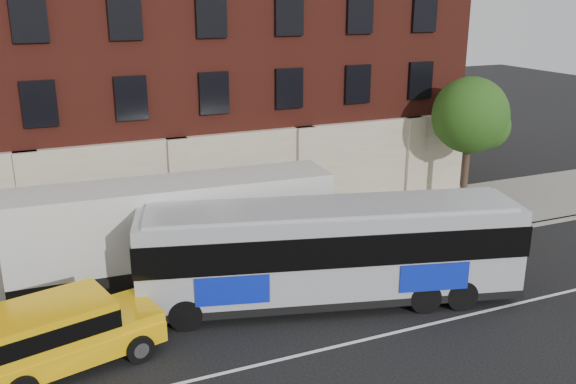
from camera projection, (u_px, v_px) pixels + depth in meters
name	position (u px, v px, depth m)	size (l,w,h in m)	color
ground	(284.00, 370.00, 17.42)	(120.00, 120.00, 0.00)	black
sidewalk	(198.00, 251.00, 25.29)	(60.00, 6.00, 0.15)	gray
kerb	(220.00, 281.00, 22.65)	(60.00, 0.25, 0.15)	gray
lane_line	(277.00, 360.00, 17.85)	(60.00, 0.12, 0.01)	silver
building	(148.00, 47.00, 29.95)	(30.00, 12.10, 15.00)	#571D14
street_tree	(471.00, 118.00, 29.45)	(3.60, 3.60, 6.20)	#34231A
city_bus	(331.00, 249.00, 20.72)	(12.92, 5.80, 3.47)	#A0A2A9
yellow_suv	(60.00, 331.00, 17.17)	(5.40, 3.23, 2.01)	yellow
shipping_container	(175.00, 233.00, 22.31)	(11.38, 2.89, 3.76)	black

